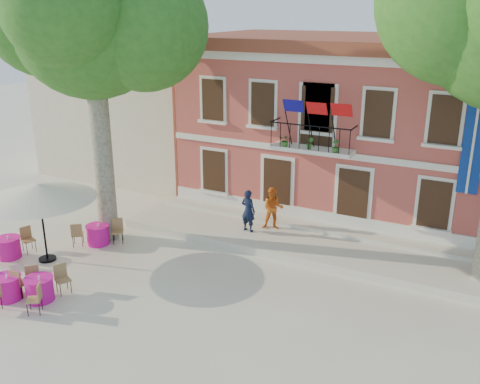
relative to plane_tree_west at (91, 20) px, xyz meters
The scene contains 12 objects.
ground 9.72m from the plane_tree_west, 17.77° to the right, with size 90.00×90.00×0.00m, color beige.
main_building 11.77m from the plane_tree_west, 50.64° to the left, with size 13.50×9.59×7.50m.
neighbor_west 11.63m from the plane_tree_west, 115.99° to the left, with size 9.40×9.40×6.40m.
terrace 11.01m from the plane_tree_west, 22.29° to the left, with size 14.00×3.40×0.30m, color silver.
plane_tree_west is the anchor object (origin of this frame).
patio_umbrella 6.24m from the plane_tree_west, 104.93° to the right, with size 3.91×3.91×2.91m.
pedestrian_navy 8.98m from the plane_tree_west, 26.88° to the left, with size 0.62×0.41×1.70m, color black.
pedestrian_orange 9.62m from the plane_tree_west, 28.89° to the left, with size 0.83×0.65×1.71m, color orange.
cafe_table_0 9.23m from the plane_tree_west, 75.11° to the right, with size 1.69×1.87×0.95m.
cafe_table_1 9.36m from the plane_tree_west, 86.68° to the right, with size 1.81×1.81×0.95m.
cafe_table_2 8.66m from the plane_tree_west, 124.01° to the right, with size 1.03×1.95×0.95m.
cafe_table_3 7.85m from the plane_tree_west, 87.44° to the right, with size 1.79×1.48×0.95m.
Camera 1 is at (8.59, -13.39, 8.68)m, focal length 40.00 mm.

